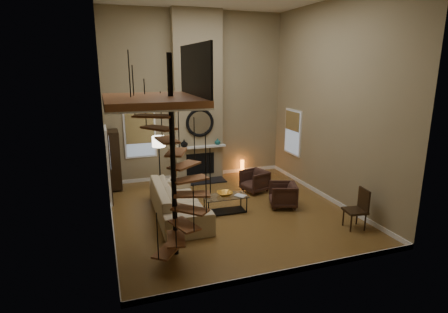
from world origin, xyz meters
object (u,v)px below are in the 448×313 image
object	(u,v)px
floor_lamp	(159,146)
hutch	(114,159)
coffee_table	(225,202)
accent_lamp	(242,167)
armchair_far	(285,195)
armchair_near	(256,180)
sofa	(178,201)
side_chair	(359,207)

from	to	relation	value
floor_lamp	hutch	bearing A→B (deg)	154.56
coffee_table	accent_lamp	size ratio (longest dim) A/B	2.46
armchair_far	accent_lamp	size ratio (longest dim) A/B	1.53
armchair_near	coffee_table	world-z (taller)	armchair_near
hutch	armchair_far	size ratio (longest dim) A/B	2.50
floor_lamp	sofa	bearing A→B (deg)	-86.79
hutch	armchair_near	bearing A→B (deg)	-22.45
sofa	floor_lamp	xyz separation A→B (m)	(-0.12, 2.08, 1.02)
coffee_table	sofa	bearing A→B (deg)	170.66
hutch	coffee_table	bearing A→B (deg)	-47.51
hutch	floor_lamp	bearing A→B (deg)	-25.44
sofa	coffee_table	size ratio (longest dim) A/B	2.55
sofa	side_chair	xyz separation A→B (m)	(3.91, -2.12, 0.13)
armchair_near	floor_lamp	world-z (taller)	floor_lamp
armchair_far	coffee_table	world-z (taller)	armchair_far
armchair_far	floor_lamp	size ratio (longest dim) A/B	0.42
sofa	accent_lamp	size ratio (longest dim) A/B	6.26
armchair_far	accent_lamp	xyz separation A→B (m)	(0.06, 3.34, -0.10)
hutch	sofa	bearing A→B (deg)	-62.07
armchair_far	side_chair	bearing A→B (deg)	50.23
armchair_far	coffee_table	size ratio (longest dim) A/B	0.62
accent_lamp	armchair_near	bearing A→B (deg)	-98.92
sofa	side_chair	distance (m)	4.45
coffee_table	floor_lamp	distance (m)	2.88
sofa	armchair_near	bearing A→B (deg)	-67.88
coffee_table	accent_lamp	world-z (taller)	accent_lamp
armchair_far	accent_lamp	world-z (taller)	armchair_far
sofa	armchair_far	world-z (taller)	sofa
armchair_near	armchair_far	distance (m)	1.44
hutch	armchair_far	bearing A→B (deg)	-35.68
side_chair	coffee_table	bearing A→B (deg)	144.37
hutch	accent_lamp	size ratio (longest dim) A/B	3.84
sofa	accent_lamp	xyz separation A→B (m)	(2.95, 2.94, -0.15)
armchair_far	sofa	bearing A→B (deg)	-78.25
accent_lamp	coffee_table	bearing A→B (deg)	-118.81
hutch	sofa	distance (m)	3.11
side_chair	accent_lamp	bearing A→B (deg)	100.67
armchair_near	side_chair	distance (m)	3.38
sofa	accent_lamp	world-z (taller)	sofa
armchair_near	side_chair	world-z (taller)	side_chair
sofa	coffee_table	xyz separation A→B (m)	(1.23, -0.20, -0.11)
hutch	floor_lamp	size ratio (longest dim) A/B	1.05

